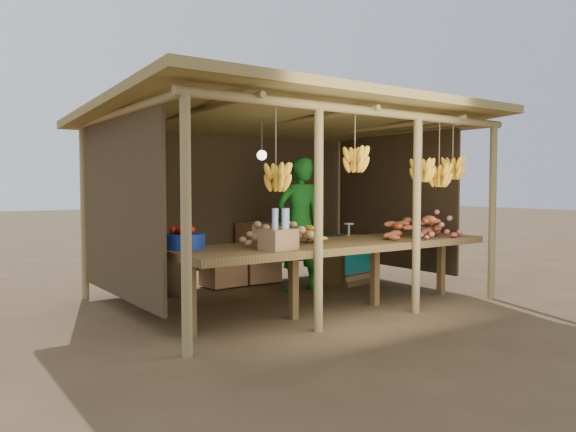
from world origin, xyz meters
TOP-DOWN VIEW (x-y plane):
  - ground at (0.00, 0.00)m, footprint 60.00×60.00m
  - stall_structure at (0.01, -0.14)m, footprint 4.70×3.50m
  - counter at (0.00, -0.95)m, footprint 3.90×1.05m
  - potato_heap at (-0.73, -0.90)m, footprint 0.94×0.59m
  - sweet_potato_heap at (1.06, -1.10)m, footprint 1.11×0.85m
  - onion_heap at (1.34, -1.14)m, footprint 0.85×0.64m
  - banana_pile at (-0.51, -0.85)m, footprint 0.67×0.52m
  - tomato_basin at (-1.70, -0.59)m, footprint 0.43×0.43m
  - bottle_box at (-0.99, -1.24)m, footprint 0.36×0.31m
  - vendor at (0.42, 0.32)m, footprint 0.72×0.53m
  - tarp_crate at (1.38, 0.44)m, footprint 0.86×0.78m
  - carton_stack at (0.12, 1.19)m, footprint 1.15×0.44m
  - burlap_sacks at (-1.30, 1.00)m, footprint 0.93×0.49m

SIDE VIEW (x-z plane):
  - ground at x=0.00m, z-range 0.00..0.00m
  - burlap_sacks at x=-1.30m, z-range -0.04..0.62m
  - tarp_crate at x=1.38m, z-range -0.08..0.82m
  - carton_stack at x=0.12m, z-range -0.05..0.82m
  - counter at x=0.00m, z-range 0.34..1.14m
  - tomato_basin at x=-1.70m, z-range 0.78..1.00m
  - vendor at x=0.42m, z-range 0.00..1.82m
  - bottle_box at x=-0.99m, z-range 0.75..1.16m
  - banana_pile at x=-0.51m, z-range 0.80..1.15m
  - onion_heap at x=1.34m, z-range 0.80..1.15m
  - sweet_potato_heap at x=1.06m, z-range 0.80..1.16m
  - potato_heap at x=-0.73m, z-range 0.80..1.16m
  - stall_structure at x=0.01m, z-range 0.68..3.12m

